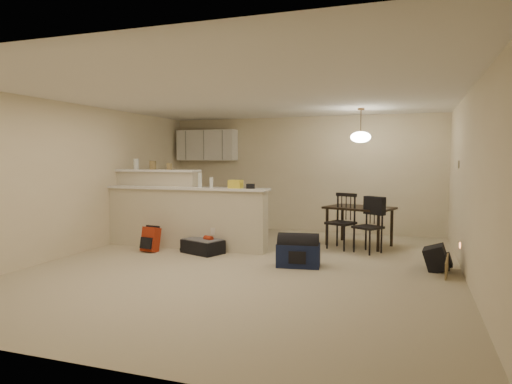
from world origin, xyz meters
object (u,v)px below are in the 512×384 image
at_px(dining_table, 359,212).
at_px(pendant_lamp, 361,137).
at_px(dining_chair_far, 368,226).
at_px(dining_chair_near, 341,221).
at_px(navy_duffel, 298,255).
at_px(suitcase, 203,247).
at_px(red_backpack, 151,239).
at_px(black_daypack, 436,258).

distance_m(dining_table, pendant_lamp, 1.36).
bearing_deg(dining_chair_far, pendant_lamp, 142.99).
distance_m(dining_chair_near, navy_duffel, 1.62).
relative_size(pendant_lamp, dining_chair_near, 0.63).
bearing_deg(navy_duffel, dining_chair_far, 48.97).
bearing_deg(suitcase, navy_duffel, 7.72).
bearing_deg(dining_chair_far, dining_chair_near, -167.65).
relative_size(pendant_lamp, dining_chair_far, 0.67).
bearing_deg(red_backpack, suitcase, 18.39).
relative_size(dining_table, suitcase, 2.00).
distance_m(dining_chair_near, black_daypack, 1.92).
distance_m(red_backpack, navy_duffel, 2.67).
height_order(suitcase, red_backpack, red_backpack).
height_order(pendant_lamp, red_backpack, pendant_lamp).
distance_m(navy_duffel, black_daypack, 1.96).
bearing_deg(dining_chair_near, dining_table, 79.21).
bearing_deg(dining_chair_far, suitcase, -126.81).
relative_size(dining_table, dining_chair_near, 1.36).
bearing_deg(dining_chair_near, red_backpack, -133.63).
height_order(dining_chair_near, navy_duffel, dining_chair_near).
relative_size(dining_chair_far, navy_duffel, 1.48).
relative_size(suitcase, black_daypack, 1.70).
bearing_deg(red_backpack, dining_table, 35.04).
relative_size(pendant_lamp, red_backpack, 1.48).
bearing_deg(black_daypack, pendant_lamp, 44.90).
distance_m(dining_chair_near, red_backpack, 3.33).
bearing_deg(pendant_lamp, dining_chair_far, -70.47).
height_order(dining_chair_near, red_backpack, dining_chair_near).
bearing_deg(navy_duffel, dining_table, 63.01).
relative_size(suitcase, red_backpack, 1.59).
xyz_separation_m(dining_chair_far, black_daypack, (1.04, -0.93, -0.29)).
xyz_separation_m(dining_table, suitcase, (-2.42, -1.54, -0.52)).
height_order(dining_chair_near, suitcase, dining_chair_near).
bearing_deg(dining_chair_near, suitcase, -128.89).
height_order(dining_chair_far, suitcase, dining_chair_far).
bearing_deg(dining_table, black_daypack, -31.87).
distance_m(dining_chair_far, suitcase, 2.81).
xyz_separation_m(dining_chair_near, red_backpack, (-3.05, -1.30, -0.28)).
xyz_separation_m(dining_chair_far, navy_duffel, (-0.87, -1.36, -0.29)).
relative_size(dining_chair_far, red_backpack, 2.22).
xyz_separation_m(dining_table, dining_chair_far, (0.21, -0.59, -0.16)).
height_order(red_backpack, navy_duffel, red_backpack).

